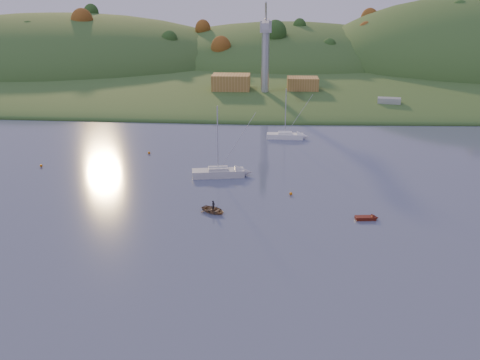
# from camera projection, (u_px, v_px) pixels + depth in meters

# --- Properties ---
(far_shore) EXTENTS (620.00, 220.00, 1.50)m
(far_shore) POSITION_uv_depth(u_px,v_px,m) (264.00, 58.00, 258.93)
(far_shore) COLOR #30491D
(far_shore) RESTS_ON ground
(shore_slope) EXTENTS (640.00, 150.00, 7.00)m
(shore_slope) POSITION_uv_depth(u_px,v_px,m) (261.00, 78.00, 197.66)
(shore_slope) COLOR #30491D
(shore_slope) RESTS_ON ground
(hill_left) EXTENTS (170.00, 140.00, 44.00)m
(hill_left) POSITION_uv_depth(u_px,v_px,m) (59.00, 65.00, 235.52)
(hill_left) COLOR #30491D
(hill_left) RESTS_ON ground
(hill_center) EXTENTS (140.00, 120.00, 36.00)m
(hill_center) POSITION_uv_depth(u_px,v_px,m) (285.00, 63.00, 239.53)
(hill_center) COLOR #30491D
(hill_center) RESTS_ON ground
(hillside_trees) EXTENTS (280.00, 50.00, 32.00)m
(hillside_trees) POSITION_uv_depth(u_px,v_px,m) (262.00, 71.00, 216.51)
(hillside_trees) COLOR #234D1B
(hillside_trees) RESTS_ON ground
(wharf) EXTENTS (42.00, 16.00, 2.40)m
(wharf) POSITION_uv_depth(u_px,v_px,m) (275.00, 96.00, 156.46)
(wharf) COLOR slate
(wharf) RESTS_ON ground
(shed_west) EXTENTS (11.00, 8.00, 4.80)m
(shed_west) POSITION_uv_depth(u_px,v_px,m) (231.00, 83.00, 156.92)
(shed_west) COLOR olive
(shed_west) RESTS_ON wharf
(shed_east) EXTENTS (9.00, 7.00, 4.00)m
(shed_east) POSITION_uv_depth(u_px,v_px,m) (303.00, 84.00, 156.86)
(shed_east) COLOR olive
(shed_east) RESTS_ON wharf
(dock_crane) EXTENTS (3.20, 28.00, 20.30)m
(dock_crane) POSITION_uv_depth(u_px,v_px,m) (266.00, 41.00, 147.96)
(dock_crane) COLOR #B7B7BC
(dock_crane) RESTS_ON wharf
(sailboat_near) EXTENTS (9.11, 4.03, 12.20)m
(sailboat_near) POSITION_uv_depth(u_px,v_px,m) (218.00, 172.00, 90.89)
(sailboat_near) COLOR silver
(sailboat_near) RESTS_ON ground
(sailboat_far) EXTENTS (7.82, 2.54, 10.77)m
(sailboat_far) POSITION_uv_depth(u_px,v_px,m) (285.00, 135.00, 114.88)
(sailboat_far) COLOR white
(sailboat_far) RESTS_ON ground
(canoe) EXTENTS (4.62, 4.31, 0.78)m
(canoe) POSITION_uv_depth(u_px,v_px,m) (213.00, 210.00, 76.04)
(canoe) COLOR #8A6D4C
(canoe) RESTS_ON ground
(paddler) EXTENTS (0.62, 0.68, 1.55)m
(paddler) POSITION_uv_depth(u_px,v_px,m) (213.00, 207.00, 75.92)
(paddler) COLOR black
(paddler) RESTS_ON ground
(red_tender) EXTENTS (3.36, 1.45, 1.11)m
(red_tender) POSITION_uv_depth(u_px,v_px,m) (370.00, 218.00, 73.73)
(red_tender) COLOR #54160C
(red_tender) RESTS_ON ground
(work_vessel) EXTENTS (14.50, 7.50, 3.55)m
(work_vessel) POSITION_uv_depth(u_px,v_px,m) (389.00, 106.00, 141.62)
(work_vessel) COLOR #4F5F68
(work_vessel) RESTS_ON ground
(buoy_0) EXTENTS (0.50, 0.50, 0.50)m
(buoy_0) POSITION_uv_depth(u_px,v_px,m) (291.00, 194.00, 82.65)
(buoy_0) COLOR orange
(buoy_0) RESTS_ON ground
(buoy_1) EXTENTS (0.50, 0.50, 0.50)m
(buoy_1) POSITION_uv_depth(u_px,v_px,m) (41.00, 166.00, 96.13)
(buoy_1) COLOR orange
(buoy_1) RESTS_ON ground
(buoy_2) EXTENTS (0.50, 0.50, 0.50)m
(buoy_2) POSITION_uv_depth(u_px,v_px,m) (149.00, 153.00, 103.91)
(buoy_2) COLOR orange
(buoy_2) RESTS_ON ground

